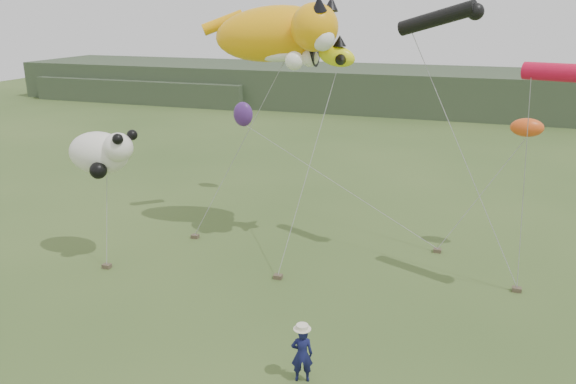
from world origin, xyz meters
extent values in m
plane|color=#385123|center=(0.00, 0.00, 0.00)|extent=(120.00, 120.00, 0.00)
cube|color=#2D3D28|center=(0.00, 45.00, 2.00)|extent=(90.00, 12.00, 4.00)
cube|color=#2D3D28|center=(-30.00, 42.00, 1.25)|extent=(25.00, 8.00, 2.50)
imported|color=#111442|center=(1.41, -1.47, 0.82)|extent=(0.69, 0.56, 1.64)
cube|color=brown|center=(-6.14, 6.69, 0.08)|extent=(0.32, 0.25, 0.16)
cube|color=brown|center=(-1.28, 4.12, 0.08)|extent=(0.32, 0.25, 0.16)
cube|color=brown|center=(7.28, 5.92, 0.08)|extent=(0.32, 0.25, 0.16)
cube|color=brown|center=(-8.01, 2.83, 0.08)|extent=(0.32, 0.25, 0.16)
cube|color=brown|center=(4.28, 8.56, 0.08)|extent=(0.32, 0.25, 0.16)
ellipsoid|color=#FFAA0B|center=(-2.92, 8.35, 8.80)|extent=(5.39, 3.24, 2.64)
sphere|color=#FFAA0B|center=(-0.89, 7.34, 9.11)|extent=(1.82, 1.82, 1.82)
cone|color=black|center=(-0.59, 6.83, 9.97)|extent=(0.57, 0.69, 0.68)
cone|color=black|center=(-0.39, 7.84, 9.97)|extent=(0.57, 0.66, 0.65)
sphere|color=white|center=(-0.49, 7.03, 8.70)|extent=(0.91, 0.91, 0.91)
ellipsoid|color=white|center=(-2.72, 8.05, 7.99)|extent=(1.78, 0.89, 0.56)
sphere|color=white|center=(-1.50, 6.73, 7.89)|extent=(0.71, 0.71, 0.71)
sphere|color=white|center=(-1.30, 8.15, 7.89)|extent=(0.71, 0.71, 0.71)
cylinder|color=#FFAA0B|center=(-5.55, 9.16, 9.21)|extent=(1.89, 1.38, 1.10)
ellipsoid|color=#F0F315|center=(-0.14, 7.91, 8.01)|extent=(1.63, 0.66, 1.07)
cone|color=black|center=(-1.42, 8.23, 8.01)|extent=(0.76, 0.97, 0.96)
cone|color=black|center=(-0.03, 7.91, 8.60)|extent=(0.53, 0.53, 0.43)
cone|color=black|center=(0.18, 7.38, 7.91)|extent=(0.56, 0.60, 0.43)
cone|color=black|center=(0.18, 8.44, 7.91)|extent=(0.56, 0.60, 0.43)
cylinder|color=black|center=(3.57, 7.68, 9.44)|extent=(2.95, 1.68, 1.29)
sphere|color=black|center=(4.89, 7.21, 9.68)|extent=(0.59, 0.59, 0.59)
cylinder|color=red|center=(8.02, 5.67, 7.85)|extent=(3.06, 1.78, 0.62)
ellipsoid|color=white|center=(-8.52, 3.74, 4.43)|extent=(2.51, 1.67, 1.67)
sphere|color=white|center=(-7.41, 3.46, 4.80)|extent=(1.12, 1.12, 1.12)
sphere|color=black|center=(-7.13, 3.09, 5.22)|extent=(0.41, 0.41, 0.41)
sphere|color=black|center=(-7.04, 3.88, 5.22)|extent=(0.41, 0.41, 0.41)
sphere|color=black|center=(-8.06, 3.00, 3.96)|extent=(0.65, 0.65, 0.65)
sphere|color=black|center=(-9.27, 4.02, 4.06)|extent=(0.65, 0.65, 0.65)
ellipsoid|color=#E45219|center=(7.19, 9.31, 5.38)|extent=(1.25, 0.73, 0.73)
ellipsoid|color=#4B2373|center=(-6.61, 13.58, 4.40)|extent=(1.08, 0.72, 1.32)
camera|label=1|loc=(5.24, -14.03, 9.72)|focal=35.00mm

